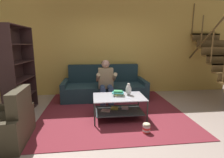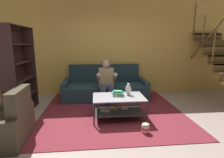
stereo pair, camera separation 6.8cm
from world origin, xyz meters
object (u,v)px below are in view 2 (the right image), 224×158
Objects in this scene: coffee_table at (118,104)px; bookshelf at (18,80)px; couch at (105,88)px; vase at (128,90)px; person_seated_center at (106,81)px; armchair at (1,126)px; book_stack at (118,93)px; popcorn_tub at (146,128)px.

bookshelf is (-2.17, 0.50, 0.44)m from coffee_table.
couch is 1.50m from vase.
person_seated_center reaches higher than coffee_table.
book_stack is at bearing 21.20° from armchair.
person_seated_center is at bearing 42.18° from armchair.
armchair is (-1.80, -2.21, -0.02)m from couch.
book_stack is 2.14m from armchair.
popcorn_tub is at bearing -60.62° from coffee_table.
vase is 1.31× the size of popcorn_tub.
book_stack is at bearing -82.57° from couch.
book_stack is at bearing 117.61° from popcorn_tub.
bookshelf is at bearing 168.32° from book_stack.
vase is 2.37m from armchair.
armchair is at bearing -179.47° from popcorn_tub.
person_seated_center is 1.08× the size of coffee_table.
popcorn_tub is (2.56, -1.20, -0.66)m from bookshelf.
popcorn_tub is (0.58, -2.19, -0.20)m from couch.
book_stack is at bearing 89.37° from coffee_table.
person_seated_center is 6.03× the size of popcorn_tub.
armchair is at bearing -137.82° from person_seated_center.
vase is at bearing -9.86° from bookshelf.
coffee_table is at bearing -13.00° from bookshelf.
book_stack is 2.23m from bookshelf.
couch is at bearing 104.82° from popcorn_tub.
coffee_table is (0.19, -0.91, -0.31)m from person_seated_center.
couch is 1.47m from book_stack.
couch is 0.67m from person_seated_center.
person_seated_center is at bearing 109.83° from popcorn_tub.
bookshelf is 2.90m from popcorn_tub.
armchair is at bearing -160.04° from vase.
armchair is at bearing -158.80° from book_stack.
person_seated_center is at bearing 116.55° from vase.
coffee_table is at bearing 19.88° from armchair.
popcorn_tub is (2.38, 0.02, -0.18)m from armchair.
armchair is (0.19, -1.22, -0.49)m from bookshelf.
vase reaches higher than book_stack.
person_seated_center is 1.79m from popcorn_tub.
bookshelf is at bearing 154.96° from popcorn_tub.
couch is at bearing 26.61° from bookshelf.
person_seated_center is 4.60× the size of vase.
coffee_table is (0.19, -1.49, 0.02)m from couch.
couch reaches higher than popcorn_tub.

